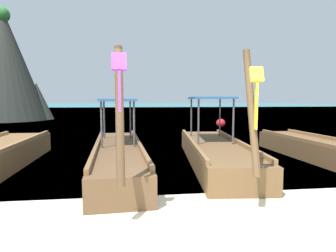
# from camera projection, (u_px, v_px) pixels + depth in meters

# --- Properties ---
(ground) EXTENTS (120.00, 120.00, 0.00)m
(ground) POSITION_uv_depth(u_px,v_px,m) (208.00, 245.00, 3.51)
(ground) COLOR beige
(sea_water) EXTENTS (120.00, 120.00, 0.00)m
(sea_water) POSITION_uv_depth(u_px,v_px,m) (135.00, 107.00, 64.65)
(sea_water) COLOR teal
(sea_water) RESTS_ON ground
(longtail_boat_violet_ribbon) EXTENTS (1.46, 6.59, 2.56)m
(longtail_boat_violet_ribbon) POSITION_uv_depth(u_px,v_px,m) (118.00, 155.00, 7.42)
(longtail_boat_violet_ribbon) COLOR brown
(longtail_boat_violet_ribbon) RESTS_ON ground
(longtail_boat_yellow_ribbon) EXTENTS (1.87, 6.44, 2.61)m
(longtail_boat_yellow_ribbon) POSITION_uv_depth(u_px,v_px,m) (214.00, 151.00, 7.96)
(longtail_boat_yellow_ribbon) COLOR brown
(longtail_boat_yellow_ribbon) RESTS_ON ground
(longtail_boat_orange_ribbon) EXTENTS (1.23, 5.87, 2.61)m
(longtail_boat_orange_ribbon) POSITION_uv_depth(u_px,v_px,m) (319.00, 150.00, 8.37)
(longtail_boat_orange_ribbon) COLOR brown
(longtail_boat_orange_ribbon) RESTS_ON ground
(karst_rock) EXTENTS (6.87, 6.56, 9.21)m
(karst_rock) POSITION_uv_depth(u_px,v_px,m) (6.00, 66.00, 23.91)
(karst_rock) COLOR #2D302B
(karst_rock) RESTS_ON ground
(mooring_buoy_near) EXTENTS (0.55, 0.55, 0.55)m
(mooring_buoy_near) POSITION_uv_depth(u_px,v_px,m) (221.00, 123.00, 17.74)
(mooring_buoy_near) COLOR red
(mooring_buoy_near) RESTS_ON sea_water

